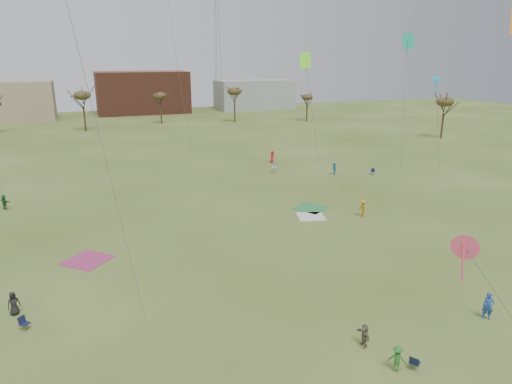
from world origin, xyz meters
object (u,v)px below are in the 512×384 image
object	(u,v)px
camp_chair_center	(415,365)
camp_chair_right	(373,173)
flyer_near_center	(397,359)
camp_chair_left	(25,326)
flyer_near_right	(488,306)
radio_tower	(217,47)

from	to	relation	value
camp_chair_center	camp_chair_right	world-z (taller)	same
camp_chair_right	flyer_near_center	bearing A→B (deg)	-82.14
camp_chair_left	camp_chair_center	distance (m)	22.85
flyer_near_center	camp_chair_left	distance (m)	21.89
flyer_near_right	camp_chair_center	distance (m)	7.93
camp_chair_left	camp_chair_right	bearing A→B (deg)	-14.78
flyer_near_right	camp_chair_left	bearing A→B (deg)	-157.81
camp_chair_left	radio_tower	distance (m)	128.75
camp_chair_left	camp_chair_center	xyz separation A→B (m)	(19.75, -11.50, 0.00)
camp_chair_center	camp_chair_left	bearing A→B (deg)	27.08
camp_chair_right	flyer_near_right	bearing A→B (deg)	-72.83
camp_chair_left	camp_chair_right	world-z (taller)	same
flyer_near_right	camp_chair_right	distance (m)	37.13
flyer_near_right	camp_chair_center	size ratio (longest dim) A/B	2.09
camp_chair_center	radio_tower	distance (m)	134.01
camp_chair_left	radio_tower	world-z (taller)	radio_tower
camp_chair_right	radio_tower	xyz separation A→B (m)	(4.83, 93.51, 18.95)
flyer_near_right	radio_tower	xyz separation A→B (m)	(19.83, 127.47, 18.30)
camp_chair_left	radio_tower	bearing A→B (deg)	23.12
camp_chair_center	camp_chair_right	distance (m)	42.73
flyer_near_right	camp_chair_right	xyz separation A→B (m)	(15.00, 33.96, -0.65)
flyer_near_right	radio_tower	world-z (taller)	radio_tower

